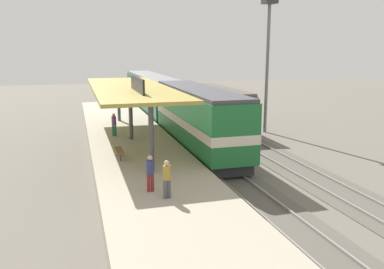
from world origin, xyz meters
name	(u,v)px	position (x,y,z in m)	size (l,w,h in m)	color
ground_plane	(217,145)	(2.00, 0.00, 0.00)	(120.00, 120.00, 0.00)	#666056
track_near	(192,146)	(0.00, 0.00, 0.03)	(3.20, 110.00, 0.16)	#565249
track_far	(248,143)	(4.60, 0.00, 0.03)	(3.20, 110.00, 0.16)	#565249
platform	(132,145)	(-4.60, 0.00, 0.45)	(6.00, 44.00, 0.90)	#A89E89
station_canopy	(130,89)	(-4.60, -0.09, 4.53)	(5.20, 18.00, 4.70)	#47474C
platform_bench	(119,151)	(-6.00, -4.90, 1.34)	(0.44, 1.70, 0.50)	#333338
locomotive	(198,119)	(0.00, -1.44, 2.41)	(2.93, 14.43, 4.44)	#28282D
passenger_carriage_single	(152,94)	(0.00, 16.56, 2.31)	(2.90, 20.00, 4.24)	#28282D
freight_car	(217,106)	(4.60, 7.29, 1.97)	(2.80, 12.00, 3.54)	#28282D
light_mast	(268,36)	(7.80, 3.56, 8.40)	(1.10, 1.10, 11.70)	slate
person_waiting	(150,171)	(-5.26, -11.15, 1.85)	(0.34, 0.34, 1.71)	maroon
person_walking	(167,177)	(-4.71, -12.17, 1.85)	(0.34, 0.34, 1.71)	#4C4C51
person_boarding	(114,123)	(-5.68, 1.45, 1.85)	(0.34, 0.34, 1.71)	#23603D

